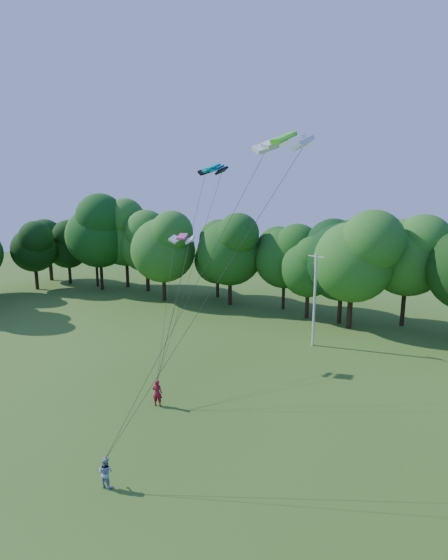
% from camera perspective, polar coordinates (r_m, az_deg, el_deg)
% --- Properties ---
extents(ground, '(160.00, 160.00, 0.00)m').
position_cam_1_polar(ground, '(21.17, -15.64, -31.30)').
color(ground, '#2E5216').
rests_on(ground, ground).
extents(utility_pole, '(1.66, 0.59, 8.60)m').
position_cam_1_polar(utility_pole, '(40.63, 11.74, -2.51)').
color(utility_pole, beige).
rests_on(utility_pole, ground).
extents(kite_flyer_left, '(0.79, 0.66, 1.85)m').
position_cam_1_polar(kite_flyer_left, '(30.48, -8.72, -14.37)').
color(kite_flyer_left, maroon).
rests_on(kite_flyer_left, ground).
extents(kite_flyer_right, '(0.82, 0.67, 1.57)m').
position_cam_1_polar(kite_flyer_right, '(23.95, -15.19, -23.06)').
color(kite_flyer_right, '#899DBF').
rests_on(kite_flyer_right, ground).
extents(kite_teal, '(2.63, 1.90, 0.51)m').
position_cam_1_polar(kite_teal, '(32.82, -1.41, 14.56)').
color(kite_teal, '#047B85').
rests_on(kite_teal, ground).
extents(kite_green, '(3.38, 2.39, 0.66)m').
position_cam_1_polar(kite_green, '(23.04, 7.79, 17.95)').
color(kite_green, '#3BD11F').
rests_on(kite_green, ground).
extents(kite_pink, '(2.24, 1.43, 0.46)m').
position_cam_1_polar(kite_pink, '(36.17, -5.50, 5.68)').
color(kite_pink, '#DC3D94').
rests_on(kite_pink, ground).
extents(tree_back_west, '(9.73, 9.73, 14.15)m').
position_cam_1_polar(tree_back_west, '(64.09, -16.04, 6.53)').
color(tree_back_west, '#382316').
rests_on(tree_back_west, ground).
extents(tree_back_center, '(9.07, 9.07, 13.20)m').
position_cam_1_polar(tree_back_center, '(47.52, 15.31, 4.11)').
color(tree_back_center, black).
rests_on(tree_back_center, ground).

